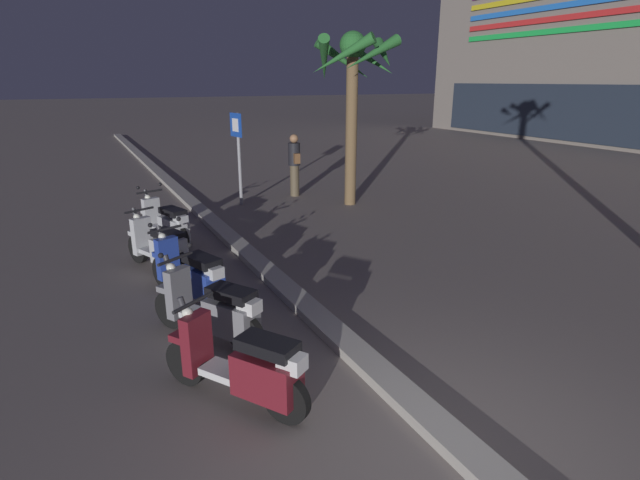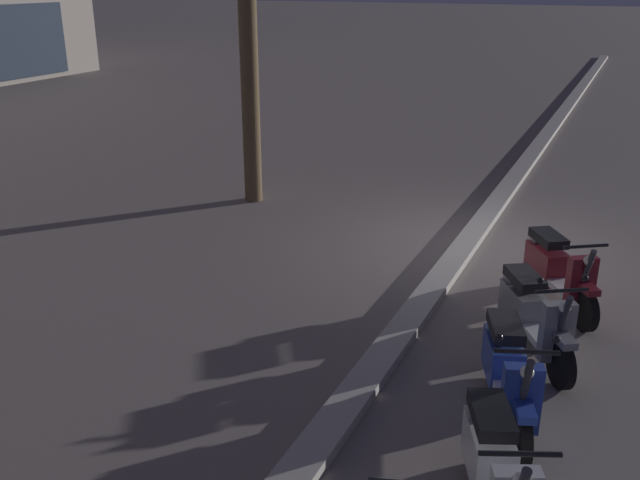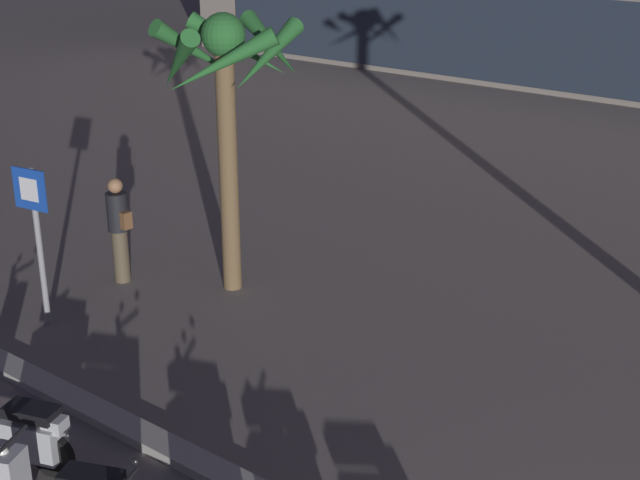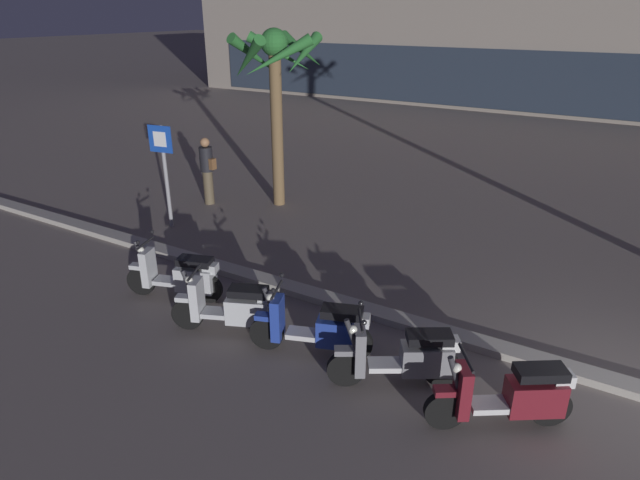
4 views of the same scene
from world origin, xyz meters
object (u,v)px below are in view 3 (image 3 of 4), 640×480
Objects in this scene: crossing_sign at (36,228)px; pedestrian_strolling_near_curb at (119,227)px; scooter_silver_mid_front at (12,431)px; palm_tree_near_sign at (228,80)px.

pedestrian_strolling_near_curb is at bearing 100.64° from crossing_sign.
pedestrian_strolling_near_curb is (-0.33, 1.74, -0.57)m from crossing_sign.
scooter_silver_mid_front is 6.05m from palm_tree_near_sign.
crossing_sign is 3.52m from palm_tree_near_sign.
palm_tree_near_sign is at bearing 30.74° from pedestrian_strolling_near_curb.
crossing_sign reaches higher than pedestrian_strolling_near_curb.
palm_tree_near_sign is at bearing 105.52° from scooter_silver_mid_front.
crossing_sign is at bearing -79.36° from pedestrian_strolling_near_curb.
scooter_silver_mid_front is 0.73× the size of crossing_sign.
crossing_sign is at bearing -115.50° from palm_tree_near_sign.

